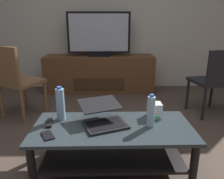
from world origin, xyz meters
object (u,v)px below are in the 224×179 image
object	(u,v)px
dining_chair	(215,79)
router_box	(154,110)
television	(99,35)
coffee_table	(113,140)
cell_phone	(48,135)
water_bottle_near	(60,104)
tv_remote	(49,123)
side_chair	(16,79)
laptop	(103,116)
media_cabinet	(100,74)
water_bottle_far	(151,112)

from	to	relation	value
dining_chair	router_box	size ratio (longest dim) A/B	6.89
television	coffee_table	bearing A→B (deg)	-85.48
cell_phone	television	bearing A→B (deg)	54.22
water_bottle_near	router_box	bearing A→B (deg)	2.12
dining_chair	tv_remote	size ratio (longest dim) A/B	5.47
tv_remote	side_chair	bearing A→B (deg)	112.54
side_chair	laptop	world-z (taller)	side_chair
coffee_table	water_bottle_near	bearing A→B (deg)	161.90
coffee_table	media_cabinet	size ratio (longest dim) A/B	0.68
coffee_table	laptop	world-z (taller)	laptop
cell_phone	tv_remote	world-z (taller)	tv_remote
laptop	router_box	size ratio (longest dim) A/B	3.72
television	water_bottle_near	xyz separation A→B (m)	(-0.26, -2.03, -0.43)
television	router_box	bearing A→B (deg)	-74.95
router_box	water_bottle_far	xyz separation A→B (m)	(-0.07, -0.18, 0.06)
media_cabinet	cell_phone	distance (m)	2.36
router_box	cell_phone	size ratio (longest dim) A/B	0.91
television	laptop	bearing A→B (deg)	-87.43
water_bottle_near	tv_remote	size ratio (longest dim) A/B	1.81
cell_phone	side_chair	bearing A→B (deg)	91.22
router_box	tv_remote	world-z (taller)	router_box
coffee_table	television	size ratio (longest dim) A/B	1.22
laptop	water_bottle_far	xyz separation A→B (m)	(0.37, -0.06, 0.07)
coffee_table	dining_chair	world-z (taller)	dining_chair
side_chair	water_bottle_near	size ratio (longest dim) A/B	3.19
router_box	cell_phone	world-z (taller)	router_box
coffee_table	side_chair	world-z (taller)	side_chair
coffee_table	cell_phone	distance (m)	0.52
router_box	water_bottle_far	distance (m)	0.20
dining_chair	laptop	size ratio (longest dim) A/B	1.85
laptop	cell_phone	bearing A→B (deg)	-153.38
coffee_table	cell_phone	size ratio (longest dim) A/B	9.05
media_cabinet	water_bottle_near	size ratio (longest dim) A/B	6.41
dining_chair	water_bottle_far	bearing A→B (deg)	-133.27
water_bottle_far	media_cabinet	bearing A→B (deg)	102.03
media_cabinet	television	bearing A→B (deg)	-90.00
laptop	tv_remote	world-z (taller)	laptop
television	router_box	size ratio (longest dim) A/B	8.21
dining_chair	tv_remote	xyz separation A→B (m)	(-1.83, -1.02, -0.09)
coffee_table	water_bottle_far	distance (m)	0.39
media_cabinet	router_box	xyz separation A→B (m)	(0.54, -2.03, 0.15)
coffee_table	dining_chair	xyz separation A→B (m)	(1.32, 1.08, 0.22)
television	dining_chair	xyz separation A→B (m)	(1.49, -1.10, -0.47)
coffee_table	television	world-z (taller)	television
media_cabinet	water_bottle_near	distance (m)	2.08
side_chair	cell_phone	size ratio (longest dim) A/B	6.61
television	cell_phone	xyz separation A→B (m)	(-0.31, -2.32, -0.57)
television	media_cabinet	bearing A→B (deg)	90.00
router_box	water_bottle_near	bearing A→B (deg)	-177.88
water_bottle_near	water_bottle_far	world-z (taller)	water_bottle_near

